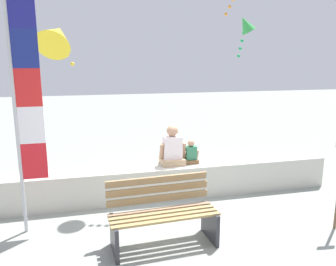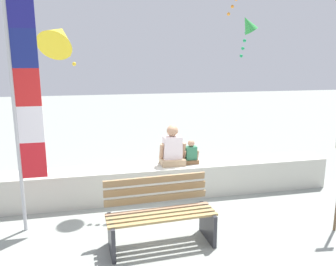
% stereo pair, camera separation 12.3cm
% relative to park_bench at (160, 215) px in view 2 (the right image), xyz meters
% --- Properties ---
extents(ground_plane, '(40.00, 40.00, 0.00)m').
position_rel_park_bench_xyz_m(ground_plane, '(0.20, 0.67, -0.41)').
color(ground_plane, gray).
extents(seawall_ledge, '(6.71, 0.58, 0.58)m').
position_rel_park_bench_xyz_m(seawall_ledge, '(0.20, 1.60, -0.12)').
color(seawall_ledge, beige).
rests_on(seawall_ledge, ground).
extents(park_bench, '(1.48, 0.68, 0.88)m').
position_rel_park_bench_xyz_m(park_bench, '(0.00, 0.00, 0.00)').
color(park_bench, '#A2844E').
rests_on(park_bench, ground).
extents(person_adult, '(0.48, 0.35, 0.74)m').
position_rel_park_bench_xyz_m(person_adult, '(0.56, 1.62, 0.46)').
color(person_adult, tan).
rests_on(person_adult, seawall_ledge).
extents(person_child, '(0.29, 0.21, 0.44)m').
position_rel_park_bench_xyz_m(person_child, '(0.91, 1.62, 0.35)').
color(person_child, brown).
rests_on(person_child, seawall_ledge).
extents(flag_banner, '(0.39, 0.05, 3.39)m').
position_rel_park_bench_xyz_m(flag_banner, '(-1.75, 0.78, 1.54)').
color(flag_banner, '#B7B7BC').
rests_on(flag_banner, ground).
extents(kite_green, '(0.50, 0.63, 1.00)m').
position_rel_park_bench_xyz_m(kite_green, '(2.81, 3.50, 2.85)').
color(kite_green, green).
extents(kite_yellow, '(0.95, 1.07, 1.04)m').
position_rel_park_bench_xyz_m(kite_yellow, '(-1.45, 3.27, 2.51)').
color(kite_yellow, yellow).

